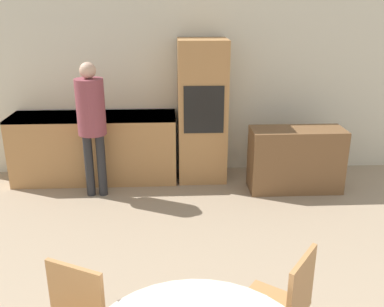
# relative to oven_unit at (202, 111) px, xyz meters

# --- Properties ---
(wall_back) EXTENTS (6.28, 0.05, 2.60)m
(wall_back) POSITION_rel_oven_unit_xyz_m (-0.21, 0.34, 0.37)
(wall_back) COLOR beige
(wall_back) RESTS_ON ground_plane
(kitchen_counter) EXTENTS (2.15, 0.60, 0.90)m
(kitchen_counter) POSITION_rel_oven_unit_xyz_m (-1.43, -0.01, -0.47)
(kitchen_counter) COLOR #AD7A47
(kitchen_counter) RESTS_ON ground_plane
(oven_unit) EXTENTS (0.63, 0.59, 1.86)m
(oven_unit) POSITION_rel_oven_unit_xyz_m (0.00, 0.00, 0.00)
(oven_unit) COLOR #AD7A47
(oven_unit) RESTS_ON ground_plane
(sideboard) EXTENTS (1.16, 0.45, 0.81)m
(sideboard) POSITION_rel_oven_unit_xyz_m (1.16, -0.47, -0.53)
(sideboard) COLOR brown
(sideboard) RESTS_ON ground_plane
(chair_far_right) EXTENTS (0.56, 0.56, 0.90)m
(chair_far_right) POSITION_rel_oven_unit_xyz_m (0.27, -3.32, -0.42)
(chair_far_right) COLOR #AD7A47
(chair_far_right) RESTS_ON ground_plane
(person_standing) EXTENTS (0.34, 0.34, 1.65)m
(person_standing) POSITION_rel_oven_unit_xyz_m (-1.35, -0.51, 0.09)
(person_standing) COLOR #262628
(person_standing) RESTS_ON ground_plane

